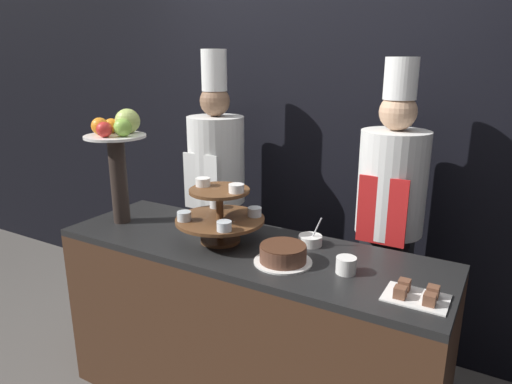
% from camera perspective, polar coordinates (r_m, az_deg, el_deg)
% --- Properties ---
extents(wall_back, '(10.00, 0.06, 2.80)m').
position_cam_1_polar(wall_back, '(2.97, 8.44, 7.89)').
color(wall_back, black).
rests_on(wall_back, ground_plane).
extents(buffet_counter, '(1.96, 0.62, 0.94)m').
position_cam_1_polar(buffet_counter, '(2.48, -1.21, -16.80)').
color(buffet_counter, '#422819').
rests_on(buffet_counter, ground_plane).
extents(tiered_stand, '(0.44, 0.44, 0.31)m').
position_cam_1_polar(tiered_stand, '(2.26, -4.54, -2.60)').
color(tiered_stand, brown).
rests_on(tiered_stand, buffet_counter).
extents(fruit_pedestal, '(0.33, 0.33, 0.63)m').
position_cam_1_polar(fruit_pedestal, '(2.59, -16.84, 5.32)').
color(fruit_pedestal, '#2D231E').
rests_on(fruit_pedestal, buffet_counter).
extents(cake_round, '(0.26, 0.26, 0.08)m').
position_cam_1_polar(cake_round, '(2.07, 3.40, -7.77)').
color(cake_round, white).
rests_on(cake_round, buffet_counter).
extents(cup_white, '(0.09, 0.09, 0.07)m').
position_cam_1_polar(cup_white, '(2.01, 11.20, -8.97)').
color(cup_white, white).
rests_on(cup_white, buffet_counter).
extents(cake_square_tray, '(0.24, 0.17, 0.05)m').
position_cam_1_polar(cake_square_tray, '(1.89, 19.40, -11.98)').
color(cake_square_tray, white).
rests_on(cake_square_tray, buffet_counter).
extents(serving_bowl_far, '(0.12, 0.12, 0.15)m').
position_cam_1_polar(serving_bowl_far, '(2.27, 6.80, -5.99)').
color(serving_bowl_far, white).
rests_on(serving_bowl_far, buffet_counter).
extents(chef_left, '(0.36, 0.36, 1.88)m').
position_cam_1_polar(chef_left, '(3.01, -4.92, 0.79)').
color(chef_left, '#28282D').
rests_on(chef_left, ground_plane).
extents(chef_center_left, '(0.36, 0.36, 1.83)m').
position_cam_1_polar(chef_center_left, '(2.56, 16.32, -2.71)').
color(chef_center_left, '#28282D').
rests_on(chef_center_left, ground_plane).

